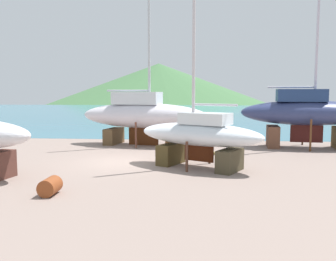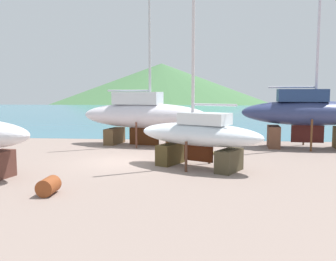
{
  "view_description": "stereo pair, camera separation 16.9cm",
  "coord_description": "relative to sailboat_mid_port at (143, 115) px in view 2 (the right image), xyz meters",
  "views": [
    {
      "loc": [
        3.93,
        -17.73,
        3.51
      ],
      "look_at": [
        2.19,
        1.65,
        1.44
      ],
      "focal_mm": 38.83,
      "sensor_mm": 36.0,
      "label": 1
    },
    {
      "loc": [
        4.1,
        -17.72,
        3.51
      ],
      "look_at": [
        2.19,
        1.65,
        1.44
      ],
      "focal_mm": 38.83,
      "sensor_mm": 36.0,
      "label": 2
    }
  ],
  "objects": [
    {
      "name": "timber_long_aft",
      "position": [
        4.21,
        -2.67,
        -1.93
      ],
      "size": [
        1.44,
        2.11,
        0.13
      ],
      "primitive_type": "cube",
      "rotation": [
        0.0,
        0.0,
        2.13
      ],
      "color": "olive",
      "rests_on": "ground"
    },
    {
      "name": "sailboat_small_center",
      "position": [
        3.74,
        -6.9,
        -0.47
      ],
      "size": [
        6.43,
        4.69,
        9.28
      ],
      "rotation": [
        0.0,
        0.0,
        2.66
      ],
      "color": "#493B1E",
      "rests_on": "ground"
    },
    {
      "name": "ground_plane",
      "position": [
        -0.15,
        -7.97,
        -1.99
      ],
      "size": [
        42.73,
        42.73,
        0.0
      ],
      "primitive_type": "plane",
      "color": "gray"
    },
    {
      "name": "worker",
      "position": [
        3.25,
        -4.53,
        -1.15
      ],
      "size": [
        0.5,
        0.45,
        1.63
      ],
      "rotation": [
        0.0,
        0.0,
        4.09
      ],
      "color": "maroon",
      "rests_on": "ground"
    },
    {
      "name": "barrel_rust_far",
      "position": [
        -1.32,
        -11.89,
        -1.7
      ],
      "size": [
        0.6,
        0.85,
        0.59
      ],
      "primitive_type": "cylinder",
      "rotation": [
        1.57,
        0.0,
        3.15
      ],
      "color": "brown",
      "rests_on": "ground"
    },
    {
      "name": "headland_hill",
      "position": [
        -11.69,
        110.77,
        -1.99
      ],
      "size": [
        151.33,
        151.33,
        27.86
      ],
      "primitive_type": "cone",
      "color": "#447042",
      "rests_on": "ground"
    },
    {
      "name": "sailboat_mid_port",
      "position": [
        0.0,
        0.0,
        0.0
      ],
      "size": [
        8.9,
        4.13,
        12.73
      ],
      "rotation": [
        0.0,
        0.0,
        -0.2
      ],
      "color": "brown",
      "rests_on": "ground"
    },
    {
      "name": "sea_water",
      "position": [
        -0.15,
        37.61,
        -1.99
      ],
      "size": [
        151.17,
        69.8,
        0.01
      ],
      "primitive_type": "cube",
      "color": "teal",
      "rests_on": "ground"
    },
    {
      "name": "sailboat_large_starboard",
      "position": [
        10.39,
        -0.3,
        0.2
      ],
      "size": [
        8.35,
        3.26,
        13.25
      ],
      "rotation": [
        0.0,
        0.0,
        -0.1
      ],
      "color": "brown",
      "rests_on": "ground"
    }
  ]
}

